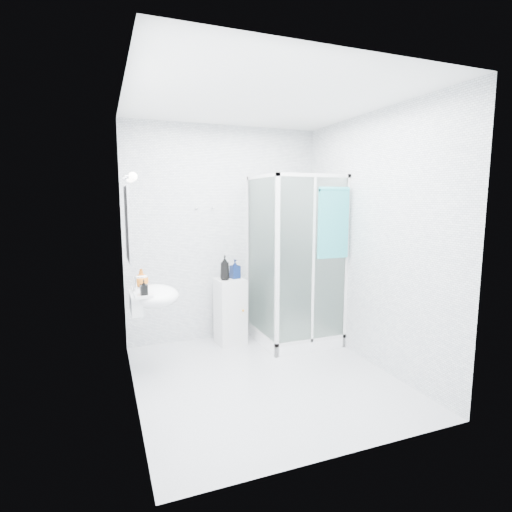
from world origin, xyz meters
name	(u,v)px	position (x,y,z in m)	size (l,w,h in m)	color
room	(265,245)	(0.00, 0.00, 1.30)	(2.40, 2.60, 2.60)	silver
shower_enclosure	(292,307)	(0.67, 0.77, 0.45)	(0.90, 0.95, 2.00)	white
wall_basin	(152,296)	(-0.99, 0.45, 0.80)	(0.46, 0.56, 0.35)	white
mirror	(127,224)	(-1.19, 0.45, 1.50)	(0.02, 0.60, 0.70)	white
vanity_lights	(131,178)	(-1.14, 0.45, 1.92)	(0.10, 0.40, 0.08)	silver
wall_hooks	(205,208)	(-0.25, 1.26, 1.62)	(0.23, 0.06, 0.03)	silver
storage_cabinet	(230,311)	(-0.01, 1.05, 0.39)	(0.34, 0.36, 0.78)	silver
hand_towel	(333,221)	(0.97, 0.36, 1.49)	(0.37, 0.05, 0.78)	teal
shampoo_bottle_a	(225,268)	(-0.08, 1.02, 0.93)	(0.11, 0.11, 0.29)	black
shampoo_bottle_b	(235,269)	(0.06, 1.07, 0.90)	(0.10, 0.11, 0.23)	#0C1C49
soap_dispenser_orange	(141,278)	(-1.06, 0.63, 0.95)	(0.14, 0.14, 0.18)	#C46217
soap_dispenser_black	(144,287)	(-1.08, 0.26, 0.93)	(0.06, 0.06, 0.14)	black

